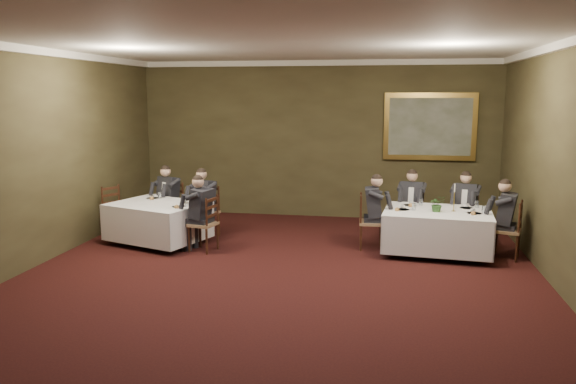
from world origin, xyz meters
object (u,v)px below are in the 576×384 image
(table_second, at_px, (158,220))
(diner_sec_backright, at_px, (205,211))
(chair_sec_backright, at_px, (206,222))
(chair_sec_endleft, at_px, (117,222))
(table_main, at_px, (437,228))
(diner_main_backleft, at_px, (411,213))
(chair_sec_endright, at_px, (204,235))
(chair_main_backleft, at_px, (411,224))
(diner_sec_backleft, at_px, (170,206))
(chair_main_backright, at_px, (464,227))
(diner_main_endright, at_px, (507,229))
(diner_main_endleft, at_px, (371,221))
(painting, at_px, (430,127))
(diner_sec_endright, at_px, (203,223))
(centerpiece, at_px, (437,203))
(diner_main_backright, at_px, (465,215))
(candlestick, at_px, (454,201))
(chair_sec_backleft, at_px, (171,217))

(table_second, xyz_separation_m, diner_sec_backright, (0.71, 0.65, 0.06))
(chair_sec_backright, height_order, chair_sec_endleft, same)
(table_main, bearing_deg, table_second, -177.76)
(diner_main_backleft, bearing_deg, chair_sec_backright, 17.94)
(chair_sec_backright, bearing_deg, chair_sec_endright, 131.57)
(chair_main_backleft, bearing_deg, table_main, 122.69)
(diner_sec_backleft, bearing_deg, table_second, 124.34)
(chair_main_backright, bearing_deg, diner_main_endright, 137.19)
(diner_main_endleft, xyz_separation_m, painting, (1.14, 2.52, 1.56))
(table_second, bearing_deg, chair_sec_endright, -19.20)
(table_second, height_order, chair_main_backleft, chair_main_backleft)
(diner_sec_backleft, height_order, chair_sec_endleft, diner_sec_backleft)
(diner_main_endright, bearing_deg, diner_sec_endright, 111.53)
(diner_sec_backleft, bearing_deg, diner_main_backleft, -151.67)
(table_second, height_order, chair_sec_backright, chair_sec_backright)
(diner_main_backleft, height_order, centerpiece, diner_main_backleft)
(diner_sec_backleft, xyz_separation_m, painting, (5.22, 1.88, 1.56))
(diner_main_backright, distance_m, centerpiece, 1.21)
(diner_main_endright, bearing_deg, diner_main_backright, 46.47)
(centerpiece, bearing_deg, diner_main_backright, 58.09)
(chair_main_backleft, bearing_deg, centerpiece, 119.89)
(diner_sec_backright, height_order, painting, painting)
(chair_main_backright, height_order, diner_sec_backright, diner_sec_backright)
(chair_sec_backright, distance_m, candlestick, 4.70)
(diner_main_backright, xyz_separation_m, chair_sec_endright, (-4.65, -1.43, -0.23))
(chair_sec_endright, distance_m, diner_sec_endright, 0.23)
(diner_sec_backright, bearing_deg, centerpiece, -161.66)
(chair_main_backleft, xyz_separation_m, diner_sec_backleft, (-4.82, -0.23, 0.23))
(chair_main_backright, height_order, diner_main_backright, diner_main_backright)
(chair_main_backleft, bearing_deg, table_second, 24.85)
(table_main, distance_m, diner_sec_backright, 4.40)
(chair_main_backright, height_order, diner_main_endleft, diner_main_endleft)
(chair_main_backleft, height_order, diner_sec_backright, diner_sec_backright)
(chair_main_backright, height_order, diner_main_endright, diner_main_endright)
(candlestick, relative_size, painting, 0.25)
(diner_sec_backright, relative_size, chair_sec_endleft, 1.35)
(diner_main_backleft, bearing_deg, diner_main_backright, -174.86)
(chair_sec_backleft, bearing_deg, chair_sec_endleft, 60.96)
(diner_sec_backright, bearing_deg, chair_main_backright, -149.50)
(candlestick, bearing_deg, chair_sec_endright, -172.75)
(table_main, relative_size, diner_main_backleft, 1.45)
(chair_main_backleft, relative_size, chair_sec_backleft, 1.00)
(chair_main_backright, distance_m, chair_sec_backleft, 5.80)
(chair_main_backleft, distance_m, diner_main_backleft, 0.23)
(diner_main_endleft, relative_size, diner_sec_backright, 1.00)
(diner_main_backleft, bearing_deg, painting, -92.91)
(diner_sec_backleft, distance_m, chair_sec_endright, 1.75)
(diner_main_backright, xyz_separation_m, centerpiece, (-0.60, -0.97, 0.40))
(centerpiece, relative_size, painting, 0.15)
(diner_sec_endright, bearing_deg, diner_sec_backleft, 53.82)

